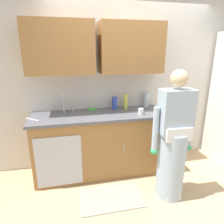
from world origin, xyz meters
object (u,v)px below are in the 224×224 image
bottle_water_short (115,103)px  bottle_soap (146,99)px  sink (67,117)px  person_at_sink (173,147)px  knife_on_counter (32,119)px  cup_by_sink (141,111)px  bottle_water_tall (126,101)px  sponge (93,109)px

bottle_water_short → bottle_soap: (0.54, 0.05, 0.02)m
bottle_water_short → sink: bearing=-166.5°
person_at_sink → knife_on_counter: (-1.70, 0.67, 0.25)m
cup_by_sink → knife_on_counter: bearing=177.1°
bottle_water_tall → bottle_water_short: (-0.18, -0.02, -0.02)m
sponge → person_at_sink: bearing=-47.5°
person_at_sink → cup_by_sink: 0.69m
bottle_water_tall → bottle_water_short: bearing=-174.8°
bottle_water_short → bottle_soap: 0.54m
person_at_sink → bottle_soap: size_ratio=6.96×
sink → person_at_sink: size_ratio=0.31×
cup_by_sink → knife_on_counter: cup_by_sink is taller
knife_on_counter → person_at_sink: bearing=19.1°
bottle_water_tall → person_at_sink: bearing=-70.4°
bottle_soap → person_at_sink: bearing=-91.2°
sponge → sink: bearing=-153.6°
sponge → bottle_water_tall: bearing=-0.1°
sink → bottle_water_tall: 0.94m
bottle_water_tall → bottle_soap: bottle_soap is taller
sink → person_at_sink: bearing=-30.8°
cup_by_sink → sponge: cup_by_sink is taller
bottle_water_short → bottle_soap: bearing=5.7°
knife_on_counter → bottle_water_short: bearing=52.6°
bottle_water_tall → cup_by_sink: 0.37m
bottle_water_tall → sink: bearing=-168.1°
bottle_soap → cup_by_sink: bottle_soap is taller
sink → bottle_water_short: (0.73, 0.17, 0.11)m
bottle_soap → sponge: size_ratio=2.12×
sink → cup_by_sink: (1.04, -0.15, 0.06)m
bottle_soap → knife_on_counter: bottle_soap is taller
person_at_sink → sponge: (-0.86, 0.94, 0.26)m
bottle_water_tall → knife_on_counter: bearing=-168.9°
person_at_sink → bottle_water_short: bearing=119.3°
knife_on_counter → cup_by_sink: bearing=37.8°
sink → knife_on_counter: bearing=-170.5°
person_at_sink → bottle_soap: (0.02, 0.97, 0.36)m
bottle_water_tall → knife_on_counter: (-1.36, -0.27, -0.11)m
bottle_water_tall → bottle_soap: (0.35, 0.04, 0.00)m
sink → knife_on_counter: sink is taller
sponge → bottle_water_short: bearing=-2.9°
person_at_sink → cup_by_sink: person_at_sink is taller
cup_by_sink → bottle_soap: bearing=59.4°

